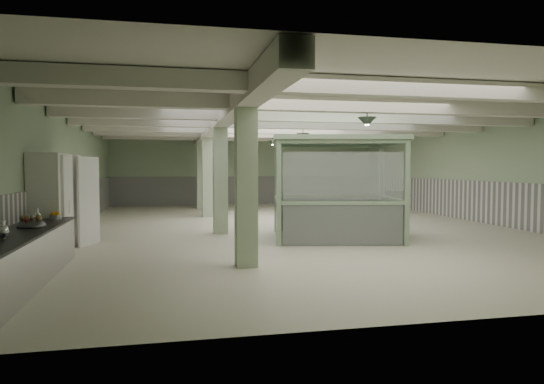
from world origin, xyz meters
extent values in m
plane|color=beige|center=(0.00, 0.00, 0.00)|extent=(20.00, 20.00, 0.00)
cube|color=silver|center=(0.00, 0.00, 3.60)|extent=(14.00, 20.00, 0.02)
cube|color=#99B18D|center=(0.00, 10.00, 1.80)|extent=(14.00, 0.02, 3.60)
cube|color=#99B18D|center=(0.00, -10.00, 1.80)|extent=(14.00, 0.02, 3.60)
cube|color=#99B18D|center=(-7.00, 0.00, 1.80)|extent=(0.02, 20.00, 3.60)
cube|color=#99B18D|center=(7.00, 0.00, 1.80)|extent=(0.02, 20.00, 3.60)
cube|color=silver|center=(-6.97, 0.00, 0.75)|extent=(0.05, 19.90, 1.50)
cube|color=silver|center=(6.97, 0.00, 0.75)|extent=(0.05, 19.90, 1.50)
cube|color=silver|center=(0.00, 9.97, 0.75)|extent=(13.90, 0.05, 1.50)
cube|color=silver|center=(-2.50, 0.00, 3.38)|extent=(0.45, 19.90, 0.40)
cube|color=silver|center=(0.00, -7.50, 3.42)|extent=(13.90, 0.35, 0.32)
cube|color=silver|center=(0.00, -5.00, 3.42)|extent=(13.90, 0.35, 0.32)
cube|color=silver|center=(0.00, -2.50, 3.42)|extent=(13.90, 0.35, 0.32)
cube|color=silver|center=(0.00, 0.00, 3.42)|extent=(13.90, 0.35, 0.32)
cube|color=silver|center=(0.00, 2.50, 3.42)|extent=(13.90, 0.35, 0.32)
cube|color=silver|center=(0.00, 5.00, 3.42)|extent=(13.90, 0.35, 0.32)
cube|color=silver|center=(0.00, 7.50, 3.42)|extent=(13.90, 0.35, 0.32)
cube|color=#ADC39D|center=(-2.50, -6.00, 1.80)|extent=(0.42, 0.42, 3.60)
cube|color=#ADC39D|center=(-2.50, -1.00, 1.80)|extent=(0.42, 0.42, 3.60)
cube|color=#ADC39D|center=(-2.50, 4.00, 1.80)|extent=(0.42, 0.42, 3.60)
cube|color=#ADC39D|center=(-2.50, 8.00, 1.80)|extent=(0.42, 0.42, 3.60)
cone|color=#324335|center=(0.50, -5.00, 3.05)|extent=(0.44, 0.44, 0.22)
cone|color=#324335|center=(0.50, 0.50, 3.05)|extent=(0.44, 0.44, 0.22)
cone|color=#324335|center=(0.50, 5.50, 3.05)|extent=(0.44, 0.44, 0.22)
cube|color=silver|center=(-6.54, -7.00, 0.44)|extent=(0.92, 5.49, 0.88)
cube|color=black|center=(-6.54, -7.00, 0.89)|extent=(0.96, 5.53, 0.04)
cylinder|color=#B2B2B7|center=(-6.36, -4.68, 0.94)|extent=(0.32, 0.32, 0.09)
cube|color=white|center=(-6.65, -3.24, 1.22)|extent=(0.66, 2.66, 2.43)
cube|color=white|center=(-6.29, -3.84, 1.22)|extent=(0.06, 1.00, 2.33)
cube|color=white|center=(-6.17, -2.52, 1.22)|extent=(0.40, 0.95, 2.33)
cube|color=silver|center=(-6.25, -3.84, 1.22)|extent=(0.02, 0.05, 0.30)
cube|color=silver|center=(-6.25, -2.63, 1.22)|extent=(0.02, 0.05, 0.30)
cube|color=gray|center=(-1.31, -3.72, 1.35)|extent=(0.14, 0.14, 2.70)
cube|color=gray|center=(-0.78, -1.07, 1.35)|extent=(0.14, 0.14, 2.70)
cube|color=gray|center=(1.88, -4.35, 1.35)|extent=(0.14, 0.14, 2.70)
cube|color=gray|center=(2.40, -1.70, 1.35)|extent=(0.14, 0.14, 2.70)
cube|color=gray|center=(0.55, -2.71, 2.76)|extent=(4.00, 3.57, 0.12)
cube|color=silver|center=(0.28, -4.03, 0.55)|extent=(3.00, 0.65, 1.05)
cube|color=silver|center=(0.28, -4.03, 1.78)|extent=(3.00, 0.65, 1.22)
cube|color=silver|center=(0.81, -1.38, 0.55)|extent=(3.00, 0.65, 1.05)
cube|color=silver|center=(0.81, -1.38, 1.78)|extent=(3.00, 0.65, 1.22)
cube|color=silver|center=(-1.04, -2.39, 0.55)|extent=(0.54, 2.47, 1.05)
cube|color=silver|center=(-1.04, -2.39, 1.78)|extent=(0.54, 2.47, 1.22)
cube|color=silver|center=(2.14, -3.02, 0.55)|extent=(0.54, 2.47, 1.05)
cube|color=silver|center=(2.14, -3.02, 1.78)|extent=(0.54, 2.47, 1.22)
cube|color=#525446|center=(2.66, -2.26, 0.65)|extent=(0.58, 0.70, 1.30)
camera|label=1|loc=(-4.00, -15.59, 2.01)|focal=32.00mm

